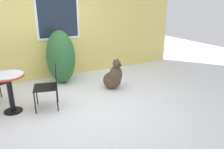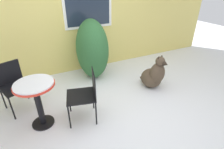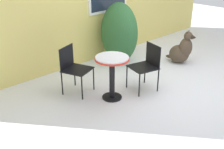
% 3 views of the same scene
% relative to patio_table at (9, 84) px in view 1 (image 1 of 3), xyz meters
% --- Properties ---
extents(ground_plane, '(16.00, 16.00, 0.00)m').
position_rel_patio_table_xyz_m(ground_plane, '(1.35, -0.47, -0.59)').
color(ground_plane, white).
extents(house_wall, '(8.00, 0.10, 3.26)m').
position_rel_patio_table_xyz_m(house_wall, '(1.36, 1.73, 1.04)').
color(house_wall, '#E5D16B').
rests_on(house_wall, ground_plane).
extents(shrub_left, '(0.72, 0.95, 1.40)m').
position_rel_patio_table_xyz_m(shrub_left, '(1.35, 1.17, 0.11)').
color(shrub_left, '#2D6033').
rests_on(shrub_left, ground_plane).
extents(patio_table, '(0.60, 0.60, 0.80)m').
position_rel_patio_table_xyz_m(patio_table, '(0.00, 0.00, 0.00)').
color(patio_table, black).
rests_on(patio_table, ground_plane).
extents(patio_chair_far_side, '(0.56, 0.56, 0.87)m').
position_rel_patio_table_xyz_m(patio_chair_far_side, '(0.72, -0.17, -0.09)').
color(patio_chair_far_side, black).
rests_on(patio_chair_far_side, ground_plane).
extents(dog, '(0.53, 0.68, 0.79)m').
position_rel_patio_table_xyz_m(dog, '(2.35, 0.11, -0.30)').
color(dog, '#4C3D2D').
rests_on(dog, ground_plane).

